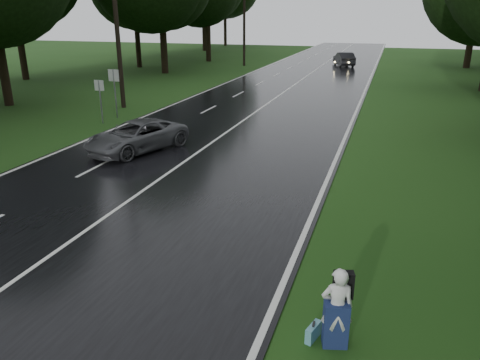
% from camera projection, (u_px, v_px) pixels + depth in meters
% --- Properties ---
extents(ground, '(160.00, 160.00, 0.00)m').
position_uv_depth(ground, '(1.00, 292.00, 10.10)').
color(ground, '#1E4314').
rests_on(ground, ground).
extents(road, '(12.00, 140.00, 0.04)m').
position_uv_depth(road, '(255.00, 113.00, 27.99)').
color(road, black).
rests_on(road, ground).
extents(lane_center, '(0.12, 140.00, 0.01)m').
position_uv_depth(lane_center, '(255.00, 112.00, 27.98)').
color(lane_center, silver).
rests_on(lane_center, road).
extents(grey_car, '(3.67, 5.13, 1.30)m').
position_uv_depth(grey_car, '(137.00, 136.00, 20.06)').
color(grey_car, '#46474A').
rests_on(grey_car, road).
extents(far_car, '(2.98, 4.79, 1.49)m').
position_uv_depth(far_car, '(344.00, 59.00, 52.08)').
color(far_car, black).
rests_on(far_car, road).
extents(hitchhiker, '(0.66, 0.62, 1.59)m').
position_uv_depth(hitchhiker, '(337.00, 310.00, 8.27)').
color(hitchhiker, silver).
rests_on(hitchhiker, ground).
extents(suitcase, '(0.25, 0.45, 0.31)m').
position_uv_depth(suitcase, '(313.00, 332.00, 8.59)').
color(suitcase, '#5596A6').
rests_on(suitcase, ground).
extents(utility_pole_mid, '(1.80, 0.28, 10.44)m').
position_uv_depth(utility_pole_mid, '(124.00, 107.00, 29.68)').
color(utility_pole_mid, black).
rests_on(utility_pole_mid, ground).
extents(utility_pole_far, '(1.80, 0.28, 9.77)m').
position_uv_depth(utility_pole_far, '(244.00, 66.00, 52.84)').
color(utility_pole_far, black).
rests_on(utility_pole_far, ground).
extents(road_sign_a, '(0.56, 0.10, 2.34)m').
position_uv_depth(road_sign_a, '(103.00, 123.00, 25.44)').
color(road_sign_a, white).
rests_on(road_sign_a, ground).
extents(road_sign_b, '(0.66, 0.10, 2.74)m').
position_uv_depth(road_sign_b, '(117.00, 118.00, 26.76)').
color(road_sign_b, white).
rests_on(road_sign_b, ground).
extents(tree_left_d, '(9.26, 9.26, 14.47)m').
position_uv_depth(tree_left_d, '(9.00, 105.00, 30.39)').
color(tree_left_d, black).
rests_on(tree_left_d, ground).
extents(tree_left_e, '(9.83, 9.83, 15.37)m').
position_uv_depth(tree_left_e, '(165.00, 73.00, 46.43)').
color(tree_left_e, black).
rests_on(tree_left_e, ground).
extents(tree_left_f, '(9.85, 9.85, 15.39)m').
position_uv_depth(tree_left_f, '(209.00, 61.00, 57.62)').
color(tree_left_f, black).
rests_on(tree_left_f, ground).
extents(tree_right_f, '(8.79, 8.79, 13.73)m').
position_uv_depth(tree_right_f, '(466.00, 68.00, 50.79)').
color(tree_right_f, black).
rests_on(tree_right_f, ground).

